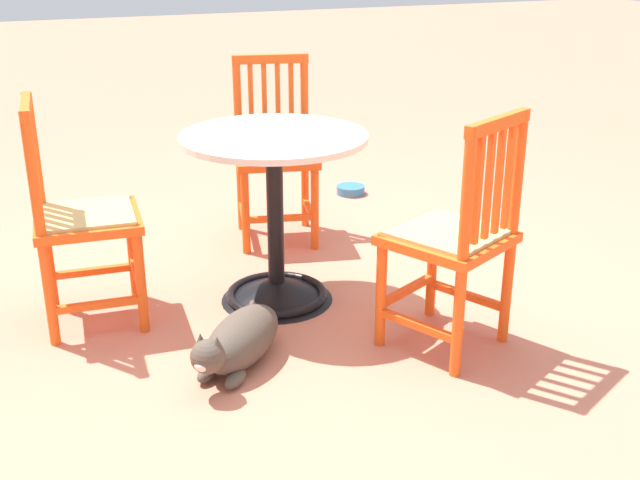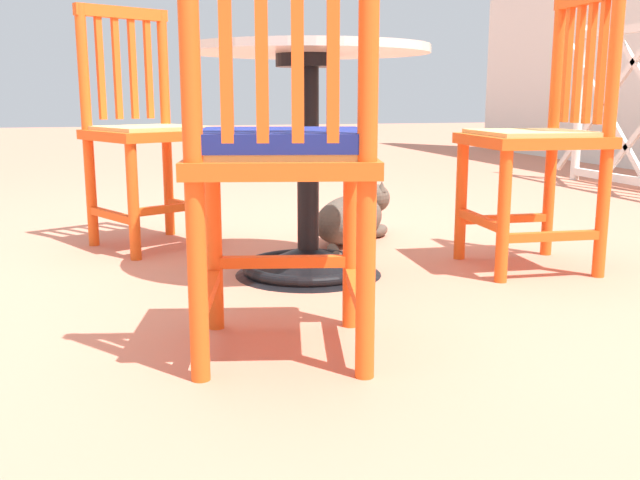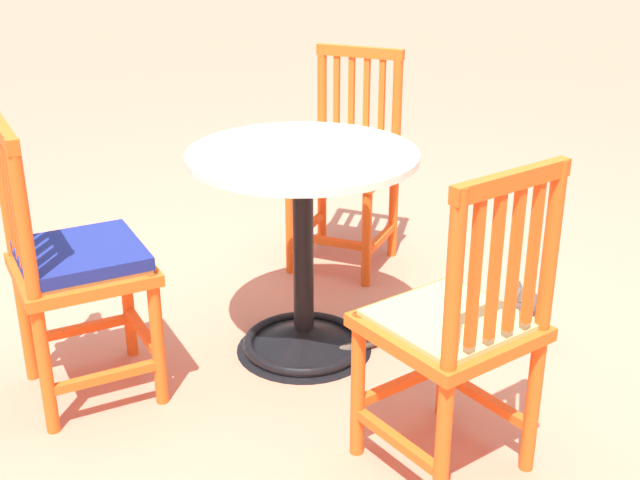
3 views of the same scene
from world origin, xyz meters
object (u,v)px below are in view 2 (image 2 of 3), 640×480
at_px(cafe_table, 308,188).
at_px(orange_chair_by_planter, 281,157).
at_px(orange_chair_facing_out, 146,134).
at_px(tabby_cat, 354,218).
at_px(orange_chair_tucked_in, 540,140).

relative_size(cafe_table, orange_chair_by_planter, 0.83).
xyz_separation_m(orange_chair_facing_out, tabby_cat, (0.15, 0.79, -0.34)).
bearing_deg(cafe_table, orange_chair_tucked_in, 82.12).
height_order(cafe_table, orange_chair_by_planter, orange_chair_by_planter).
relative_size(cafe_table, orange_chair_tucked_in, 0.83).
distance_m(cafe_table, orange_chair_by_planter, 0.76).
relative_size(orange_chair_by_planter, orange_chair_facing_out, 1.00).
distance_m(orange_chair_by_planter, tabby_cat, 1.35).
bearing_deg(cafe_table, tabby_cat, 146.51).
height_order(cafe_table, orange_chair_facing_out, orange_chair_facing_out).
distance_m(orange_chair_facing_out, tabby_cat, 0.87).
bearing_deg(tabby_cat, orange_chair_tucked_in, 37.97).
distance_m(cafe_table, orange_chair_tucked_in, 0.79).
height_order(orange_chair_by_planter, orange_chair_tucked_in, same).
bearing_deg(orange_chair_tucked_in, orange_chair_by_planter, -59.41).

